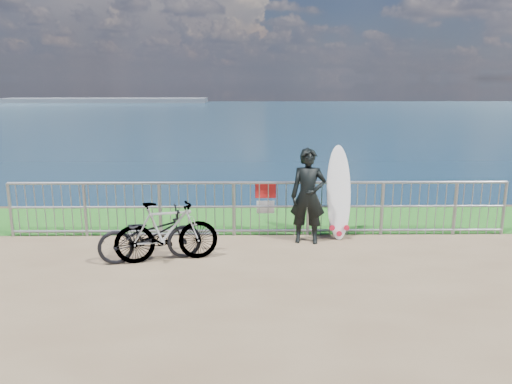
{
  "coord_description": "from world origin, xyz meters",
  "views": [
    {
      "loc": [
        -0.19,
        -8.15,
        3.13
      ],
      "look_at": [
        -0.06,
        1.2,
        1.0
      ],
      "focal_mm": 35.0,
      "sensor_mm": 36.0,
      "label": 1
    }
  ],
  "objects_px": {
    "surfboard": "(339,196)",
    "bicycle_near": "(150,235)",
    "bicycle_far": "(166,232)",
    "surfer": "(308,196)"
  },
  "relations": [
    {
      "from": "surfboard",
      "to": "bicycle_near",
      "type": "distance_m",
      "value": 3.75
    },
    {
      "from": "surfer",
      "to": "surfboard",
      "type": "distance_m",
      "value": 0.7
    },
    {
      "from": "bicycle_near",
      "to": "bicycle_far",
      "type": "relative_size",
      "value": 1.0
    },
    {
      "from": "bicycle_far",
      "to": "surfer",
      "type": "bearing_deg",
      "value": -81.33
    },
    {
      "from": "surfer",
      "to": "bicycle_near",
      "type": "relative_size",
      "value": 1.04
    },
    {
      "from": "bicycle_near",
      "to": "bicycle_far",
      "type": "bearing_deg",
      "value": -109.63
    },
    {
      "from": "surfer",
      "to": "bicycle_far",
      "type": "height_order",
      "value": "surfer"
    },
    {
      "from": "surfer",
      "to": "surfboard",
      "type": "bearing_deg",
      "value": 32.01
    },
    {
      "from": "surfboard",
      "to": "bicycle_far",
      "type": "distance_m",
      "value": 3.48
    },
    {
      "from": "surfboard",
      "to": "bicycle_far",
      "type": "xyz_separation_m",
      "value": [
        -3.22,
        -1.29,
        -0.32
      ]
    }
  ]
}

